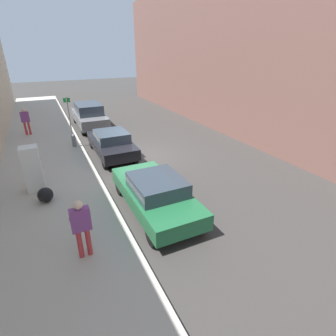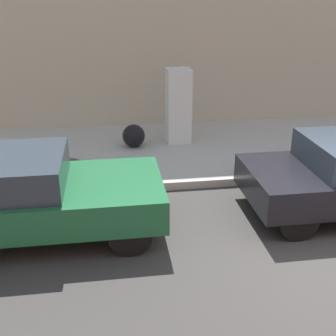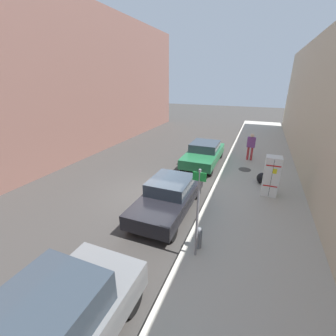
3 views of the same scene
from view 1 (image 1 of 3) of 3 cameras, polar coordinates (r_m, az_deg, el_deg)
The scene contains 13 objects.
ground_plane at distance 14.27m, azimuth -6.15°, elevation 2.46°, with size 80.00×80.00×0.00m, color #383533.
sidewalk_slab at distance 13.56m, azimuth -24.69°, elevation -0.62°, with size 4.11×44.00×0.17m, color #B2ADA0.
building_facade_across at distance 17.15m, azimuth 18.84°, elevation 21.97°, with size 1.66×37.40×9.80m, color #7F564C.
discarded_refrigerator at distance 11.47m, azimuth -27.39°, elevation -0.17°, with size 0.66×0.59×1.82m.
manhole_cover at distance 9.45m, azimuth -18.65°, elevation -10.11°, with size 0.70×0.70×0.02m, color #47443F.
street_sign_post at distance 16.05m, azimuth -20.64°, elevation 10.01°, with size 0.36×0.07×2.78m.
fire_hydrant at distance 16.01m, azimuth -19.82°, elevation 5.70°, with size 0.22×0.22×0.73m.
trash_bag at distance 10.67m, azimuth -25.14°, elevation -5.32°, with size 0.56×0.56×0.56m, color black.
pedestrian_walking_far at distance 7.31m, azimuth -18.35°, elevation -11.66°, with size 0.50×0.23×1.75m.
pedestrian_standing_near at distance 19.35m, azimuth -28.61°, elevation 9.26°, with size 0.50×0.23×1.74m.
parked_sedan_green at distance 9.26m, azimuth -2.75°, elevation -5.48°, with size 1.87×4.52×1.39m.
parked_sedan_dark at distance 14.47m, azimuth -12.19°, elevation 5.37°, with size 1.79×4.36×1.38m.
parked_suv_gray at distance 20.28m, azimuth -16.75°, elevation 10.92°, with size 1.89×4.78×1.73m.
Camera 1 is at (-4.35, -12.48, 5.37)m, focal length 28.00 mm.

